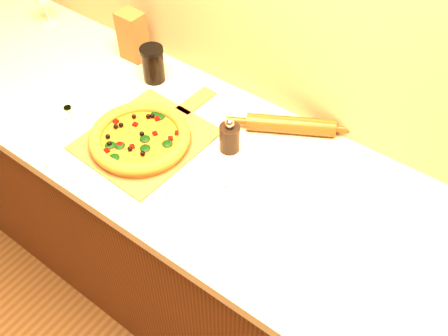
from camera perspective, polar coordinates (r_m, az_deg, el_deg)
cabinet at (r=1.83m, az=1.80°, el=-10.72°), size 2.80×0.65×0.86m
countertop at (r=1.47m, az=2.21°, el=-1.51°), size 2.84×0.68×0.04m
pizza_peel at (r=1.58m, az=-8.59°, el=3.52°), size 0.35×0.51×0.01m
pizza at (r=1.55m, az=-9.57°, el=3.43°), size 0.31×0.31×0.04m
bottle_cap at (r=1.74m, az=-17.47°, el=6.59°), size 0.03×0.03×0.01m
pepper_grinder at (r=1.50m, az=0.64°, el=3.56°), size 0.06×0.06×0.12m
rolling_pin at (r=1.58m, az=7.62°, el=4.91°), size 0.36×0.22×0.06m
paper_bag at (r=1.87m, az=-10.40°, el=14.64°), size 0.09×0.07×0.18m
dark_jar at (r=1.77m, az=-8.11°, el=11.68°), size 0.08×0.08×0.13m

